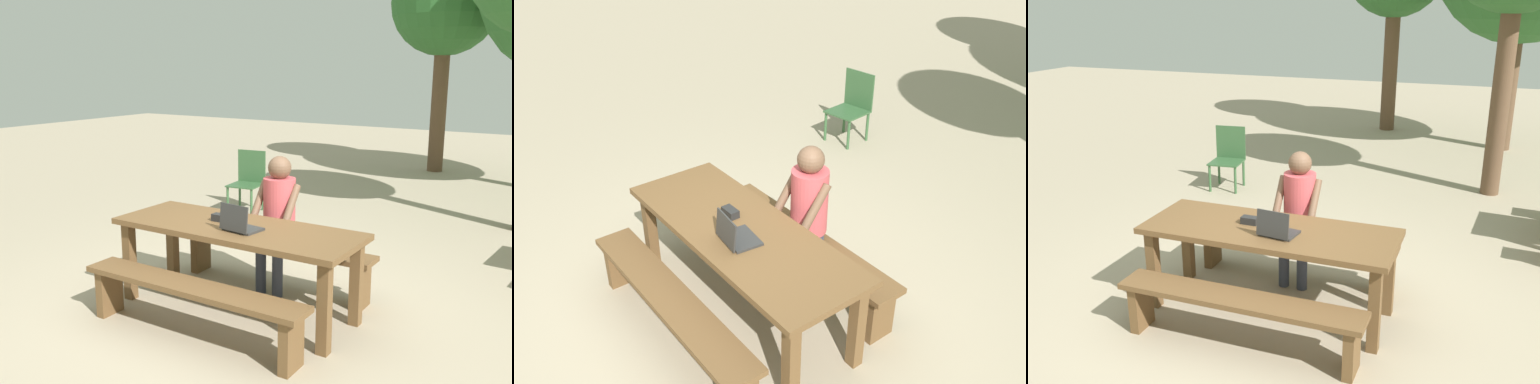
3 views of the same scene
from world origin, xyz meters
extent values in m
plane|color=tan|center=(0.00, 0.00, 0.00)|extent=(30.00, 30.00, 0.00)
cube|color=brown|center=(0.00, 0.00, 0.74)|extent=(2.15, 0.79, 0.05)
cube|color=brown|center=(-0.98, -0.30, 0.36)|extent=(0.09, 0.09, 0.72)
cube|color=brown|center=(0.98, -0.30, 0.36)|extent=(0.09, 0.09, 0.72)
cube|color=brown|center=(-0.98, 0.30, 0.36)|extent=(0.09, 0.09, 0.72)
cube|color=brown|center=(0.98, 0.30, 0.36)|extent=(0.09, 0.09, 0.72)
cube|color=brown|center=(0.00, -0.64, 0.43)|extent=(1.98, 0.30, 0.05)
cube|color=brown|center=(-0.89, -0.64, 0.20)|extent=(0.08, 0.24, 0.41)
cube|color=brown|center=(0.00, 0.64, 0.43)|extent=(1.98, 0.30, 0.05)
cube|color=brown|center=(-0.89, 0.64, 0.20)|extent=(0.08, 0.24, 0.41)
cube|color=brown|center=(0.89, 0.64, 0.20)|extent=(0.08, 0.24, 0.41)
cube|color=#2D2D2D|center=(0.12, -0.08, 0.78)|extent=(0.31, 0.25, 0.02)
cube|color=#2D2D2D|center=(0.11, -0.20, 0.90)|extent=(0.29, 0.07, 0.22)
cube|color=#0F1933|center=(0.11, -0.19, 0.90)|extent=(0.27, 0.05, 0.20)
cube|color=black|center=(-0.20, 0.04, 0.80)|extent=(0.14, 0.08, 0.06)
cylinder|color=#333847|center=(-0.04, 0.46, 0.23)|extent=(0.10, 0.10, 0.45)
cylinder|color=#333847|center=(0.14, 0.46, 0.23)|extent=(0.10, 0.10, 0.45)
cube|color=#333847|center=(0.05, 0.55, 0.49)|extent=(0.28, 0.28, 0.12)
cylinder|color=#C64C51|center=(0.05, 0.64, 0.81)|extent=(0.30, 0.30, 0.55)
cylinder|color=brown|center=(-0.12, 0.54, 0.84)|extent=(0.07, 0.32, 0.41)
cylinder|color=brown|center=(0.22, 0.54, 0.84)|extent=(0.07, 0.32, 0.41)
sphere|color=brown|center=(0.05, 0.64, 1.18)|extent=(0.22, 0.22, 0.22)
cube|color=#335933|center=(-1.85, 2.92, 0.40)|extent=(0.49, 0.49, 0.02)
cube|color=#335933|center=(-1.87, 3.13, 0.64)|extent=(0.44, 0.07, 0.47)
cylinder|color=#335933|center=(-2.01, 2.71, 0.19)|extent=(0.04, 0.04, 0.39)
cylinder|color=#335933|center=(-1.63, 2.75, 0.19)|extent=(0.04, 0.04, 0.39)
cylinder|color=#335933|center=(-2.06, 3.09, 0.19)|extent=(0.04, 0.04, 0.39)
cylinder|color=#335933|center=(-1.68, 3.13, 0.19)|extent=(0.04, 0.04, 0.39)
camera|label=1|loc=(2.66, -3.87, 2.11)|focal=40.40mm
camera|label=2|loc=(2.99, -1.99, 3.17)|focal=40.23mm
camera|label=3|loc=(1.66, -4.06, 2.59)|focal=39.58mm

